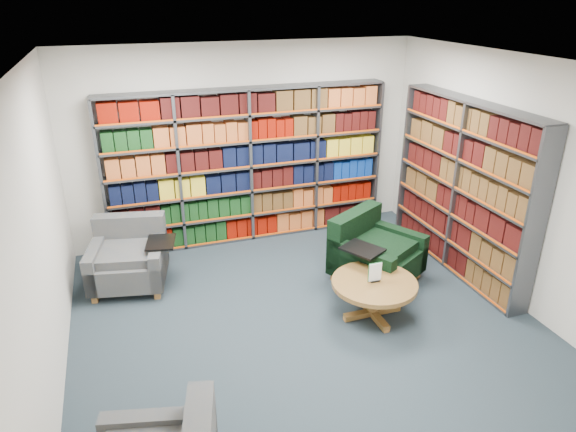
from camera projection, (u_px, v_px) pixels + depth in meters
name	position (u px, v px, depth m)	size (l,w,h in m)	color
room_shell	(307.00, 207.00, 5.19)	(5.02, 5.02, 2.82)	#1B222C
bookshelf_back	(249.00, 167.00, 7.34)	(4.00, 0.28, 2.20)	#47494F
bookshelf_right	(462.00, 189.00, 6.52)	(0.28, 2.50, 2.20)	#47494F
chair_teal_left	(130.00, 258.00, 6.44)	(1.14, 1.05, 0.81)	#071736
chair_green_right	(371.00, 253.00, 6.53)	(1.26, 1.26, 0.84)	black
coffee_table	(374.00, 288.00, 5.73)	(0.95, 0.95, 0.67)	brown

